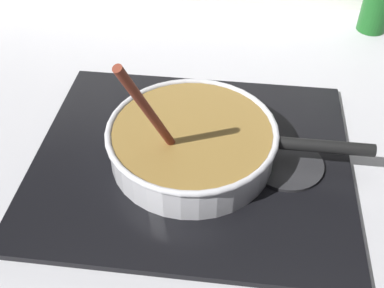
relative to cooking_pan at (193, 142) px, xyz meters
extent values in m
cube|color=#B7B7BC|center=(0.03, -0.16, -0.07)|extent=(2.40, 1.60, 0.04)
cube|color=black|center=(0.00, 0.00, -0.04)|extent=(0.56, 0.48, 0.01)
torus|color=#592D0C|center=(0.00, 0.00, -0.03)|extent=(0.16, 0.16, 0.01)
cylinder|color=#262628|center=(0.17, 0.00, -0.03)|extent=(0.13, 0.13, 0.01)
cylinder|color=silver|center=(0.00, 0.00, -0.01)|extent=(0.29, 0.29, 0.06)
cylinder|color=olive|center=(0.00, 0.00, 0.00)|extent=(0.27, 0.27, 0.06)
torus|color=silver|center=(0.00, 0.00, 0.03)|extent=(0.30, 0.30, 0.01)
cylinder|color=black|center=(0.22, 0.00, 0.01)|extent=(0.16, 0.02, 0.02)
cylinder|color=beige|center=(-0.06, -0.05, 0.02)|extent=(0.04, 0.04, 0.01)
cylinder|color=#E5CC7A|center=(0.06, 0.00, 0.02)|extent=(0.03, 0.03, 0.01)
cylinder|color=#EDD88C|center=(0.02, -0.08, 0.02)|extent=(0.03, 0.03, 0.01)
cylinder|color=#EDD88C|center=(-0.02, -0.02, 0.02)|extent=(0.04, 0.04, 0.01)
cylinder|color=maroon|center=(-0.05, -0.07, 0.12)|extent=(0.07, 0.11, 0.22)
cube|color=brown|center=(-0.03, -0.03, 0.01)|extent=(0.05, 0.05, 0.01)
camera|label=1|loc=(0.07, -0.60, 0.56)|focal=44.41mm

